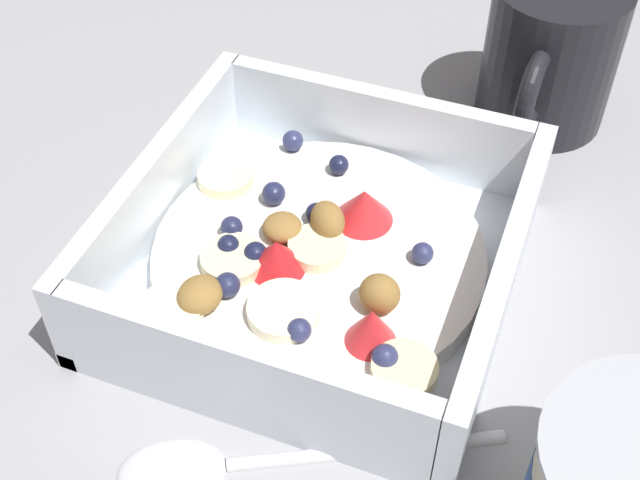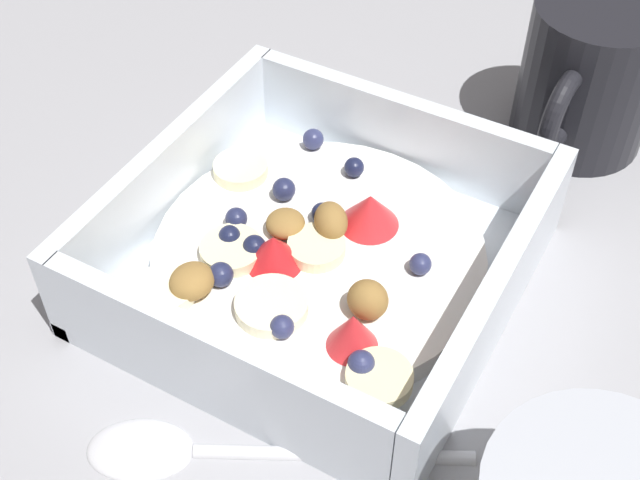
# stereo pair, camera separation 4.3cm
# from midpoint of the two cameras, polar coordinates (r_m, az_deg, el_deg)

# --- Properties ---
(ground_plane) EXTENTS (2.40, 2.40, 0.00)m
(ground_plane) POSITION_cam_midpoint_polar(r_m,az_deg,el_deg) (0.44, -3.75, -4.50)
(ground_plane) COLOR #9E9EA3
(fruit_bowl) EXTENTS (0.19, 0.19, 0.06)m
(fruit_bowl) POSITION_cam_midpoint_polar(r_m,az_deg,el_deg) (0.44, -2.92, -1.31)
(fruit_bowl) COLOR white
(fruit_bowl) RESTS_ON ground
(spoon) EXTENTS (0.10, 0.16, 0.01)m
(spoon) POSITION_cam_midpoint_polar(r_m,az_deg,el_deg) (0.39, -9.16, -14.52)
(spoon) COLOR silver
(spoon) RESTS_ON ground
(coffee_mug) EXTENTS (0.11, 0.08, 0.09)m
(coffee_mug) POSITION_cam_midpoint_polar(r_m,az_deg,el_deg) (0.54, 12.85, 11.79)
(coffee_mug) COLOR black
(coffee_mug) RESTS_ON ground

